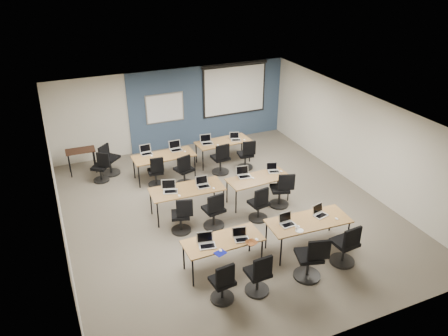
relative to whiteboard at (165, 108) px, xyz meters
name	(u,v)px	position (x,y,z in m)	size (l,w,h in m)	color
floor	(227,211)	(0.30, -4.43, -1.45)	(8.00, 9.00, 0.02)	#6B6354
ceiling	(228,113)	(0.30, -4.43, 1.25)	(8.00, 9.00, 0.02)	white
wall_back	(173,109)	(0.30, 0.07, -0.10)	(8.00, 0.04, 2.70)	beige
wall_front	(338,278)	(0.30, -8.93, -0.10)	(8.00, 0.04, 2.70)	beige
wall_left	(58,198)	(-3.70, -4.43, -0.10)	(0.04, 9.00, 2.70)	beige
wall_right	(358,139)	(4.30, -4.43, -0.10)	(0.04, 9.00, 2.70)	beige
blue_accent_panel	(208,105)	(1.55, 0.04, -0.10)	(5.50, 0.04, 2.70)	#3D5977
whiteboard	(165,108)	(0.00, 0.00, 0.00)	(1.28, 0.03, 0.98)	#ADADAD
projector_screen	(235,87)	(2.50, -0.02, 0.44)	(2.40, 0.10, 1.82)	black
training_table_front_left	(223,242)	(-0.70, -6.46, -0.77)	(1.68, 0.70, 0.73)	olive
training_table_front_right	(309,222)	(1.34, -6.55, -0.76)	(1.88, 0.78, 0.73)	brown
training_table_mid_left	(187,190)	(-0.68, -4.12, -0.76)	(1.86, 0.78, 0.73)	olive
training_table_mid_right	(258,179)	(1.24, -4.32, -0.77)	(1.67, 0.70, 0.73)	brown
training_table_back_left	(164,157)	(-0.67, -2.00, -0.76)	(1.80, 0.75, 0.73)	brown
training_table_back_right	(223,143)	(1.34, -1.72, -0.77)	(1.72, 0.71, 0.73)	brown
laptop_0	(206,242)	(-1.08, -6.48, -0.66)	(0.34, 0.29, 0.26)	#ABABB3
mouse_0	(220,250)	(-0.89, -6.77, -0.71)	(0.06, 0.10, 0.03)	white
task_chair_0	(223,285)	(-1.09, -7.37, -1.06)	(0.47, 0.47, 0.96)	black
laptop_1	(241,237)	(-0.34, -6.57, -0.66)	(0.30, 0.26, 0.23)	silver
mouse_1	(257,239)	(-0.05, -6.74, -0.71)	(0.06, 0.10, 0.04)	white
task_chair_1	(259,277)	(-0.36, -7.44, -1.05)	(0.50, 0.50, 0.98)	black
laptop_2	(287,222)	(0.82, -6.47, -0.66)	(0.32, 0.27, 0.24)	silver
mouse_2	(299,226)	(1.00, -6.67, -0.71)	(0.05, 0.09, 0.03)	white
task_chair_2	(310,261)	(0.82, -7.47, -1.02)	(0.58, 0.57, 1.05)	black
laptop_3	(320,213)	(1.69, -6.45, -0.66)	(0.31, 0.26, 0.24)	#B2B2BD
mouse_3	(337,219)	(1.94, -6.76, -0.71)	(0.06, 0.10, 0.03)	white
task_chair_3	(346,248)	(1.77, -7.37, -1.03)	(0.55, 0.55, 1.02)	black
laptop_4	(170,189)	(-1.11, -4.06, -0.65)	(0.36, 0.30, 0.27)	#B9B9C2
mouse_4	(179,196)	(-0.98, -4.39, -0.71)	(0.06, 0.10, 0.04)	white
task_chair_4	(182,218)	(-1.08, -4.86, -1.05)	(0.49, 0.48, 0.97)	black
laptop_5	(203,184)	(-0.27, -4.15, -0.66)	(0.32, 0.27, 0.25)	#B0B0B7
mouse_5	(214,188)	(-0.06, -4.39, -0.71)	(0.05, 0.09, 0.03)	white
task_chair_5	(214,213)	(-0.30, -4.99, -1.04)	(0.52, 0.52, 1.00)	black
laptop_6	(244,174)	(0.92, -4.08, -0.66)	(0.34, 0.29, 0.26)	#A9A9AE
mouse_6	(253,178)	(1.09, -4.30, -0.71)	(0.06, 0.10, 0.04)	white
task_chair_6	(259,206)	(0.85, -5.13, -1.05)	(0.49, 0.49, 0.97)	black
laptop_7	(273,169)	(1.77, -4.15, -0.66)	(0.30, 0.25, 0.23)	silver
mouse_7	(281,171)	(1.97, -4.25, -0.71)	(0.06, 0.09, 0.03)	white
task_chair_7	(281,192)	(1.69, -4.76, -1.03)	(0.54, 0.53, 1.01)	black
laptop_8	(146,152)	(-1.10, -1.67, -0.66)	(0.33, 0.28, 0.25)	#B1B1B9
mouse_8	(152,156)	(-1.01, -1.89, -0.71)	(0.06, 0.10, 0.03)	white
task_chair_8	(156,174)	(-1.03, -2.39, -1.06)	(0.46, 0.46, 0.95)	black
laptop_9	(176,148)	(-0.22, -1.75, -0.65)	(0.35, 0.30, 0.27)	#ADADB1
mouse_9	(185,151)	(-0.01, -2.00, -0.71)	(0.06, 0.09, 0.03)	white
task_chair_9	(184,173)	(-0.29, -2.69, -1.04)	(0.53, 0.52, 1.00)	black
laptop_10	(207,141)	(0.80, -1.67, -0.66)	(0.35, 0.30, 0.26)	#B8B8BB
mouse_10	(218,145)	(1.06, -1.96, -0.71)	(0.06, 0.09, 0.03)	white
task_chair_10	(221,161)	(0.97, -2.41, -1.03)	(0.53, 0.53, 1.01)	black
laptop_11	(235,138)	(1.73, -1.78, -0.66)	(0.30, 0.26, 0.23)	silver
mouse_11	(244,140)	(1.99, -1.92, -0.71)	(0.06, 0.09, 0.03)	white
task_chair_11	(246,157)	(1.81, -2.43, -1.05)	(0.49, 0.49, 0.97)	black
blue_mousepad	(220,253)	(-0.92, -6.84, -0.72)	(0.22, 0.19, 0.01)	#090D74
snack_bowl	(251,243)	(-0.22, -6.83, -0.69)	(0.25, 0.25, 0.06)	brown
snack_plate	(299,230)	(0.94, -6.81, -0.71)	(0.18, 0.18, 0.01)	white
coffee_cup	(297,228)	(0.92, -6.74, -0.68)	(0.05, 0.05, 0.05)	silver
utility_table	(81,153)	(-2.87, -0.69, -0.80)	(0.85, 0.47, 0.75)	black
spare_chair_a	(109,162)	(-2.14, -1.14, -1.03)	(0.65, 0.55, 1.02)	black
spare_chair_b	(101,169)	(-2.42, -1.49, -1.06)	(0.52, 0.46, 0.95)	black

